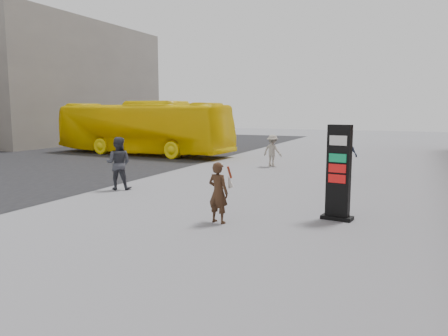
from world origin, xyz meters
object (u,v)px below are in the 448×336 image
at_px(pedestrian_b, 272,151).
at_px(pedestrian_c, 345,155).
at_px(info_pylon, 339,173).
at_px(bus, 142,128).
at_px(woman, 218,192).
at_px(pedestrian_a, 118,163).

distance_m(pedestrian_b, pedestrian_c, 4.24).
height_order(info_pylon, bus, bus).
distance_m(bus, pedestrian_c, 13.64).
distance_m(woman, pedestrian_a, 5.82).
height_order(woman, pedestrian_c, pedestrian_c).
bearing_deg(woman, pedestrian_b, -68.18).
bearing_deg(info_pylon, bus, 147.57).
bearing_deg(pedestrian_a, woman, 132.81).
height_order(bus, pedestrian_b, bus).
bearing_deg(info_pylon, pedestrian_b, 124.18).
distance_m(info_pylon, pedestrian_a, 7.90).
xyz_separation_m(info_pylon, pedestrian_c, (-0.89, 7.36, -0.31)).
bearing_deg(pedestrian_b, info_pylon, 132.76).
distance_m(info_pylon, pedestrian_c, 7.42).
bearing_deg(bus, pedestrian_b, -99.34).
height_order(bus, pedestrian_a, bus).
distance_m(woman, bus, 17.25).
relative_size(bus, pedestrian_b, 7.54).
height_order(pedestrian_b, pedestrian_c, pedestrian_c).
xyz_separation_m(bus, pedestrian_a, (6.03, -10.37, -0.72)).
height_order(info_pylon, pedestrian_a, info_pylon).
height_order(woman, pedestrian_b, pedestrian_b).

